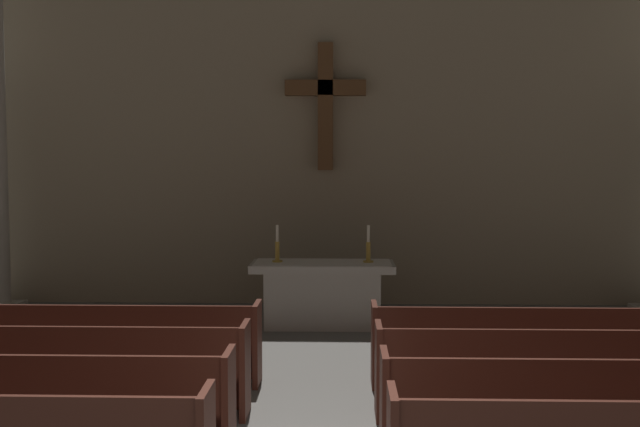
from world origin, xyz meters
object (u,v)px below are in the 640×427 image
pew_left_row_3 (47,368)px  pew_left_row_4 (83,342)px  candlestick_left (277,251)px  pew_right_row_4 (552,346)px  candlestick_right (368,251)px  altar (323,293)px  pew_right_row_2 (622,409)px  pew_right_row_3 (582,373)px

pew_left_row_3 → pew_left_row_4: bearing=90.0°
pew_left_row_4 → candlestick_left: candlestick_left is taller
pew_right_row_4 → candlestick_right: candlestick_right is taller
altar → candlestick_right: size_ratio=3.87×
candlestick_right → altar: bearing=180.0°
pew_left_row_4 → candlestick_left: size_ratio=7.20×
pew_right_row_2 → pew_right_row_3: 1.12m
pew_left_row_4 → candlestick_right: (3.39, 3.11, 0.71)m
pew_left_row_4 → altar: size_ratio=1.86×
pew_right_row_2 → candlestick_left: (-3.39, 5.34, 0.71)m
pew_left_row_3 → pew_right_row_3: size_ratio=1.00×
pew_left_row_3 → pew_right_row_4: 5.50m
pew_left_row_4 → pew_right_row_4: size_ratio=1.00×
candlestick_right → candlestick_left: bearing=180.0°
pew_left_row_4 → pew_right_row_3: bearing=-11.7°
pew_right_row_3 → pew_left_row_4: bearing=168.3°
pew_right_row_4 → altar: size_ratio=1.86×
pew_left_row_4 → candlestick_right: 4.66m
pew_left_row_4 → pew_right_row_2: (5.39, -2.23, 0.00)m
altar → candlestick_left: bearing=180.0°
pew_right_row_2 → candlestick_left: 6.37m
pew_right_row_2 → candlestick_right: size_ratio=7.20×
pew_left_row_4 → candlestick_left: 3.76m
pew_left_row_3 → pew_left_row_4: 1.12m
pew_left_row_3 → altar: 5.01m
pew_right_row_2 → candlestick_left: bearing=122.4°
pew_right_row_4 → altar: 4.11m
pew_left_row_4 → pew_right_row_2: size_ratio=1.00×
altar → pew_right_row_2: bearing=-63.3°
pew_right_row_2 → altar: (-2.69, 5.34, 0.06)m
pew_left_row_4 → pew_right_row_4: (5.39, 0.00, 0.00)m
pew_right_row_2 → pew_right_row_4: bearing=90.0°
pew_left_row_3 → candlestick_left: candlestick_left is taller
candlestick_left → pew_right_row_2: bearing=-57.6°
altar → pew_right_row_3: bearing=-57.5°
pew_right_row_4 → pew_left_row_3: bearing=-168.3°
pew_right_row_2 → candlestick_right: candlestick_right is taller
candlestick_left → candlestick_right: 1.40m
pew_left_row_3 → candlestick_right: 5.47m
pew_right_row_4 → candlestick_right: (-1.99, 3.11, 0.71)m
altar → candlestick_left: size_ratio=3.87×
candlestick_left → candlestick_right: (1.40, 0.00, 0.00)m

